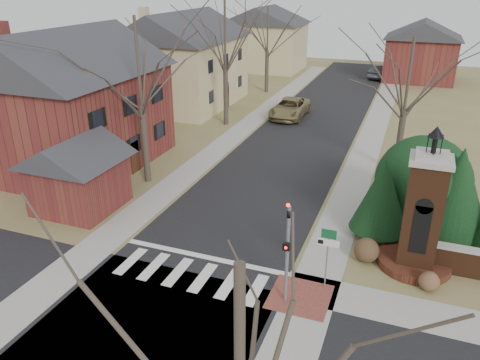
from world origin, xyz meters
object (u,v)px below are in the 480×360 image
at_px(brick_gate_monument, 421,223).
at_px(pickup_truck, 290,108).
at_px(sign_post, 328,247).
at_px(distant_car, 379,72).
at_px(traffic_signal_pole, 287,245).

xyz_separation_m(brick_gate_monument, pickup_truck, (-11.46, 21.20, -1.34)).
xyz_separation_m(sign_post, distant_car, (-2.19, 45.14, -1.13)).
distance_m(sign_post, brick_gate_monument, 4.55).
distance_m(traffic_signal_pole, sign_post, 2.02).
bearing_deg(traffic_signal_pole, pickup_truck, 104.77).
bearing_deg(distant_car, traffic_signal_pole, 98.25).
xyz_separation_m(traffic_signal_pole, pickup_truck, (-6.76, 25.62, -1.76)).
relative_size(sign_post, distant_car, 0.56).
distance_m(pickup_truck, distant_car, 21.74).
relative_size(traffic_signal_pole, sign_post, 1.64).
distance_m(sign_post, pickup_truck, 25.53).
xyz_separation_m(pickup_truck, distant_car, (5.86, 20.93, -0.01)).
bearing_deg(brick_gate_monument, distant_car, 97.57).
height_order(pickup_truck, distant_car, pickup_truck).
relative_size(brick_gate_monument, distant_car, 1.31).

